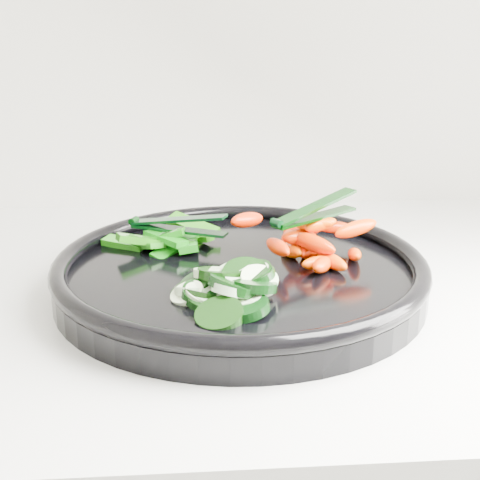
{
  "coord_description": "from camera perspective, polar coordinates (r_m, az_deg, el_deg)",
  "views": [
    {
      "loc": [
        -0.66,
        1.05,
        1.2
      ],
      "look_at": [
        -0.62,
        1.67,
        0.99
      ],
      "focal_mm": 50.0,
      "sensor_mm": 36.0,
      "label": 1
    }
  ],
  "objects": [
    {
      "name": "tong_pepper",
      "position": [
        0.73,
        -5.52,
        1.34
      ],
      "size": [
        0.11,
        0.06,
        0.02
      ],
      "color": "black",
      "rests_on": "pepper_pile"
    },
    {
      "name": "tong_carrot",
      "position": [
        0.69,
        6.25,
        2.35
      ],
      "size": [
        0.1,
        0.08,
        0.02
      ],
      "color": "black",
      "rests_on": "carrot_pile"
    },
    {
      "name": "cucumber_pile",
      "position": [
        0.6,
        -1.36,
        -4.1
      ],
      "size": [
        0.11,
        0.13,
        0.04
      ],
      "color": "black",
      "rests_on": "veggie_tray"
    },
    {
      "name": "pepper_pile",
      "position": [
        0.73,
        -6.06,
        -0.02
      ],
      "size": [
        0.13,
        0.1,
        0.03
      ],
      "color": "#166C0A",
      "rests_on": "veggie_tray"
    },
    {
      "name": "veggie_tray",
      "position": [
        0.67,
        0.0,
        -2.79
      ],
      "size": [
        0.46,
        0.46,
        0.04
      ],
      "color": "black",
      "rests_on": "counter"
    },
    {
      "name": "carrot_pile",
      "position": [
        0.7,
        5.94,
        -0.11
      ],
      "size": [
        0.16,
        0.15,
        0.05
      ],
      "color": "#EE2100",
      "rests_on": "veggie_tray"
    }
  ]
}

